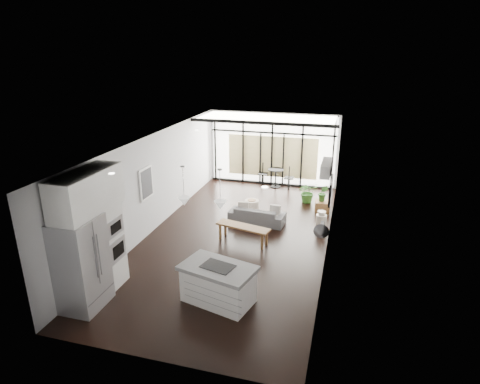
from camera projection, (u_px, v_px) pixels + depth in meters
The scene contains 27 objects.
floor at pixel (237, 237), 11.41m from camera, with size 5.00×10.00×0.00m, color black.
ceiling at pixel (237, 140), 10.46m from camera, with size 5.00×10.00×0.00m, color white.
wall_left at pixel (154, 183), 11.56m from camera, with size 0.02×10.00×2.80m, color silver.
wall_right at pixel (330, 199), 10.30m from camera, with size 0.02×10.00×2.80m, color silver.
wall_back at pixel (273, 149), 15.47m from camera, with size 5.00×0.02×2.80m, color silver.
wall_front at pixel (151, 291), 6.40m from camera, with size 5.00×0.02×2.80m, color silver.
glazing at pixel (272, 150), 15.36m from camera, with size 5.00×0.20×2.80m, color black.
skylight at pixel (268, 117), 14.10m from camera, with size 4.70×1.90×0.06m, color white.
neighbour_building at pixel (272, 157), 15.53m from camera, with size 3.50×0.02×1.60m, color beige.
island at pixel (218, 284), 8.36m from camera, with size 1.52×0.90×0.83m, color white.
cooktop at pixel (218, 266), 8.22m from camera, with size 0.66×0.44×0.01m, color black.
fridge at pixel (81, 264), 8.04m from camera, with size 0.75×0.94×1.95m, color #9B9BA0.
appliance_column at pixel (102, 232), 8.70m from camera, with size 0.66×0.69×2.57m, color white.
upper_cabinets at pixel (86, 192), 7.97m from camera, with size 0.62×1.75×0.86m, color white.
pendant_left at pixel (184, 201), 8.42m from camera, with size 0.26×0.26×0.18m, color white.
pendant_right at pixel (220, 205), 8.22m from camera, with size 0.26×0.26×0.18m, color white.
sofa at pixel (257, 213), 12.22m from camera, with size 1.70×0.50×0.67m, color #515153.
console_bench at pixel (243, 234), 11.01m from camera, with size 1.53×0.38×0.49m, color brown.
pouf at pixel (252, 206), 13.14m from camera, with size 0.47×0.47×0.38m, color beige.
crate at pixel (322, 206), 13.14m from camera, with size 0.46×0.46×0.35m, color brown.
plant_tall at pixel (308, 194), 13.88m from camera, with size 0.68×0.75×0.59m, color #306624.
plant_crate at pixel (323, 198), 13.04m from camera, with size 0.32×0.57×0.25m, color #306624.
milk_can at pixel (321, 221), 11.72m from camera, with size 0.31×0.31×0.61m, color beige.
bistro_set at pixel (276, 178), 15.41m from camera, with size 1.45×0.58×0.69m, color black.
tv at pixel (331, 190), 11.26m from camera, with size 0.05×1.10×0.65m, color black.
ac_unit at pixel (326, 168), 9.25m from camera, with size 0.22×0.90×0.30m, color white.
framed_art at pixel (146, 183), 11.05m from camera, with size 0.04×0.70×0.90m, color black.
Camera 1 is at (2.84, -9.91, 5.04)m, focal length 30.00 mm.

